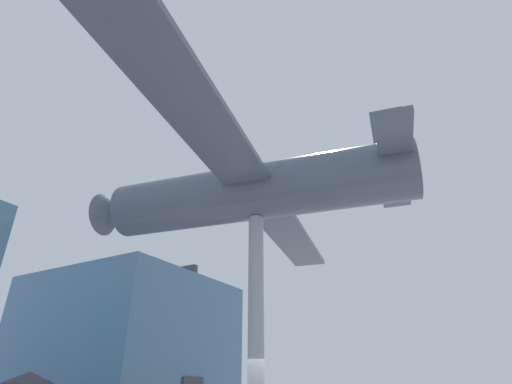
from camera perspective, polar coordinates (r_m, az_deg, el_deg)
name	(u,v)px	position (r m, az deg, el deg)	size (l,w,h in m)	color
glass_pavilion_right	(126,347)	(28.56, -18.04, -20.34)	(10.50, 11.03, 8.75)	slate
support_pylon_central	(256,324)	(12.86, 0.00, -18.29)	(0.50, 0.50, 7.01)	#999EA3
suspended_airplane	(250,193)	(14.27, -0.83, -0.07)	(19.10, 12.53, 3.42)	#4C5666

